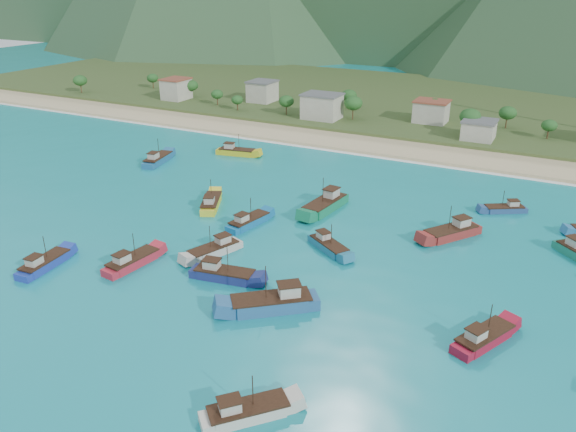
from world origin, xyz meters
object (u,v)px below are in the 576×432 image
at_px(boat_1, 452,233).
at_px(boat_3, 236,152).
at_px(boat_7, 483,339).
at_px(boat_12, 215,250).
at_px(boat_9, 224,275).
at_px(boat_2, 132,262).
at_px(boat_19, 273,304).
at_px(boat_17, 44,264).
at_px(boat_23, 505,209).
at_px(boat_11, 329,246).
at_px(boat_24, 158,160).
at_px(boat_18, 248,222).
at_px(boat_15, 325,205).
at_px(boat_10, 211,204).
at_px(boat_4, 247,413).

bearing_deg(boat_1, boat_3, 12.74).
relative_size(boat_7, boat_12, 1.00).
bearing_deg(boat_9, boat_2, -87.86).
bearing_deg(boat_19, boat_12, 19.62).
bearing_deg(boat_17, boat_23, 37.49).
bearing_deg(boat_3, boat_7, 41.73).
height_order(boat_1, boat_9, boat_1).
bearing_deg(boat_11, boat_24, -80.33).
bearing_deg(boat_23, boat_17, 102.11).
height_order(boat_7, boat_24, boat_24).
distance_m(boat_7, boat_12, 45.16).
height_order(boat_7, boat_18, boat_7).
relative_size(boat_11, boat_15, 0.71).
height_order(boat_1, boat_10, boat_1).
bearing_deg(boat_9, boat_7, 82.21).
bearing_deg(boat_15, boat_2, 70.05).
distance_m(boat_2, boat_17, 14.02).
relative_size(boat_4, boat_12, 0.88).
bearing_deg(boat_12, boat_24, -20.16).
relative_size(boat_3, boat_11, 1.15).
bearing_deg(boat_24, boat_19, -49.74).
relative_size(boat_3, boat_24, 0.94).
distance_m(boat_3, boat_24, 20.36).
xyz_separation_m(boat_23, boat_24, (-82.18, -6.44, 0.28)).
height_order(boat_15, boat_24, boat_15).
bearing_deg(boat_17, boat_18, 49.42).
bearing_deg(boat_12, boat_9, 153.75).
height_order(boat_10, boat_23, boat_10).
bearing_deg(boat_23, boat_2, 104.63).
relative_size(boat_9, boat_15, 0.81).
bearing_deg(boat_24, boat_18, -40.83).
bearing_deg(boat_7, boat_18, -175.83).
bearing_deg(boat_23, boat_11, 111.14).
bearing_deg(boat_9, boat_4, 28.16).
relative_size(boat_2, boat_15, 0.79).
bearing_deg(boat_19, boat_10, 8.07).
bearing_deg(boat_18, boat_17, -114.08).
height_order(boat_3, boat_9, boat_9).
height_order(boat_4, boat_15, boat_15).
bearing_deg(boat_4, boat_15, 148.72).
bearing_deg(boat_10, boat_12, -79.67).
bearing_deg(boat_19, boat_11, -37.30).
height_order(boat_10, boat_18, boat_10).
height_order(boat_3, boat_7, boat_3).
distance_m(boat_9, boat_10, 30.09).
distance_m(boat_10, boat_18, 12.37).
bearing_deg(boat_18, boat_1, 30.39).
relative_size(boat_2, boat_18, 1.03).
xyz_separation_m(boat_10, boat_12, (12.46, -17.28, -0.04)).
bearing_deg(boat_7, boat_2, -149.68).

